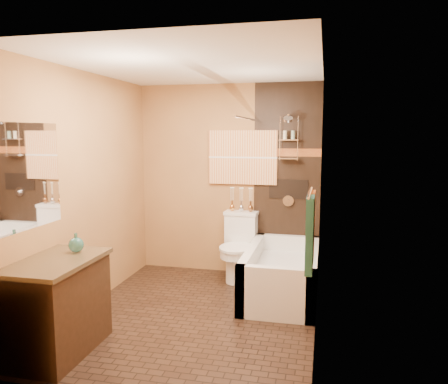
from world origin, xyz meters
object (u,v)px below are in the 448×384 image
(bathtub, at_px, (282,277))
(vanity, at_px, (58,306))
(sunset_painting, at_px, (243,157))
(toilet, at_px, (238,246))

(bathtub, bearing_deg, vanity, -134.58)
(vanity, bearing_deg, sunset_painting, 65.32)
(toilet, height_order, vanity, toilet)
(sunset_painting, height_order, bathtub, sunset_painting)
(toilet, bearing_deg, vanity, -113.20)
(bathtub, distance_m, toilet, 0.78)
(sunset_painting, height_order, vanity, sunset_painting)
(bathtub, bearing_deg, toilet, 143.21)
(bathtub, xyz_separation_m, toilet, (-0.60, 0.45, 0.21))
(bathtub, relative_size, vanity, 1.62)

